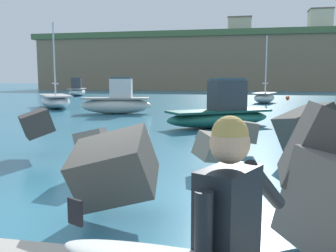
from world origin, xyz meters
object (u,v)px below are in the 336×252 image
Objects in this scene: boat_near_right at (55,101)px; boat_mid_left at (77,90)px; boat_mid_centre at (221,112)px; station_building_west at (320,22)px; station_building_central at (239,28)px; boat_near_left at (117,102)px; boat_near_centre at (264,97)px; mooring_buoy_inner at (288,98)px.

boat_near_right is 1.09× the size of boat_mid_left.
boat_mid_centre is 74.37m from station_building_west.
station_building_west is 1.00× the size of station_building_central.
boat_near_left is 0.74× the size of boat_near_right.
boat_near_right is 1.15× the size of station_building_west.
boat_near_left is 0.77× the size of boat_near_centre.
boat_near_centre is at bearing -24.73° from boat_mid_left.
station_building_west reaches higher than boat_mid_centre.
boat_mid_centre is 75.67m from station_building_central.
boat_near_right is at bearing -102.14° from station_building_central.
station_building_central reaches higher than boat_mid_left.
boat_mid_left is 58.45m from station_building_west.
station_building_west reaches higher than boat_near_centre.
boat_mid_left is (-14.06, 24.26, 0.02)m from boat_near_left.
boat_near_right is at bearing -141.65° from mooring_buoy_inner.
station_building_west is (31.57, 61.41, 14.35)m from boat_near_right.
station_building_west is (15.00, 52.13, 14.35)m from boat_near_centre.
boat_near_right is 16.27m from boat_mid_centre.
station_building_west is (12.11, 46.02, 14.69)m from mooring_buoy_inner.
station_building_west is at bearing 68.91° from boat_near_left.
boat_mid_left reaches higher than boat_near_left.
boat_mid_left is 1.05× the size of station_building_central.
boat_near_centre reaches higher than mooring_buoy_inner.
station_building_central is at bearing 96.27° from mooring_buoy_inner.
boat_near_centre is 6.77m from mooring_buoy_inner.
boat_near_left is 0.85× the size of station_building_west.
station_building_west is 17.95m from station_building_central.
boat_mid_left is (-7.65, 20.44, 0.21)m from boat_near_right.
boat_mid_centre is 0.94× the size of station_building_west.
boat_mid_centre is at bearing -99.76° from boat_near_centre.
boat_near_left is at bearing -124.18° from mooring_buoy_inner.
boat_near_centre is (10.15, 13.11, -0.20)m from boat_near_left.
station_building_central is at bearing 92.62° from boat_near_centre.
station_building_west is at bearing 46.26° from boat_mid_left.
boat_near_centre is 0.97× the size of boat_near_right.
station_building_west reaches higher than station_building_central.
boat_near_centre is 14.33× the size of mooring_buoy_inner.
boat_near_centre is at bearing 52.24° from boat_near_left.
boat_near_centre reaches higher than boat_mid_centre.
boat_near_left is 0.81× the size of boat_mid_left.
boat_near_right is at bearing 145.25° from boat_mid_centre.
boat_near_right is 68.05m from station_building_central.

